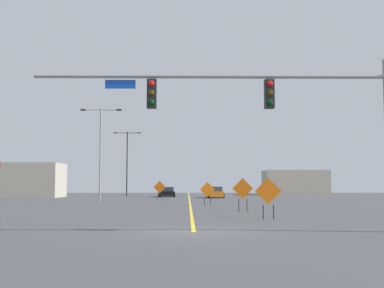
{
  "coord_description": "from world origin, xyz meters",
  "views": [
    {
      "loc": [
        -0.23,
        -16.81,
        1.7
      ],
      "look_at": [
        0.14,
        20.54,
        4.88
      ],
      "focal_mm": 43.96,
      "sensor_mm": 36.0,
      "label": 1
    }
  ],
  "objects_px": {
    "street_lamp_near_left": "(127,158)",
    "construction_sign_left_shoulder": "(268,193)",
    "construction_sign_right_lane": "(243,190)",
    "traffic_signal_assembly": "(264,104)",
    "car_orange_passing": "(215,193)",
    "construction_sign_median_far": "(160,188)",
    "street_lamp_mid_left": "(100,147)",
    "construction_sign_right_shoulder": "(207,191)",
    "car_black_distant": "(167,192)"
  },
  "relations": [
    {
      "from": "street_lamp_near_left",
      "to": "construction_sign_left_shoulder",
      "type": "xyz_separation_m",
      "value": [
        12.34,
        -42.5,
        -4.01
      ]
    },
    {
      "from": "construction_sign_left_shoulder",
      "to": "construction_sign_right_lane",
      "type": "relative_size",
      "value": 0.97
    },
    {
      "from": "traffic_signal_assembly",
      "to": "car_orange_passing",
      "type": "relative_size",
      "value": 2.82
    },
    {
      "from": "construction_sign_median_far",
      "to": "street_lamp_near_left",
      "type": "bearing_deg",
      "value": 108.84
    },
    {
      "from": "street_lamp_mid_left",
      "to": "construction_sign_right_lane",
      "type": "height_order",
      "value": "street_lamp_mid_left"
    },
    {
      "from": "street_lamp_near_left",
      "to": "car_orange_passing",
      "type": "relative_size",
      "value": 1.96
    },
    {
      "from": "construction_sign_median_far",
      "to": "car_orange_passing",
      "type": "xyz_separation_m",
      "value": [
        6.3,
        8.45,
        -0.64
      ]
    },
    {
      "from": "traffic_signal_assembly",
      "to": "construction_sign_right_shoulder",
      "type": "xyz_separation_m",
      "value": [
        -1.16,
        21.41,
        -3.43
      ]
    },
    {
      "from": "street_lamp_mid_left",
      "to": "car_black_distant",
      "type": "relative_size",
      "value": 2.1
    },
    {
      "from": "construction_sign_left_shoulder",
      "to": "street_lamp_mid_left",
      "type": "bearing_deg",
      "value": 120.89
    },
    {
      "from": "street_lamp_near_left",
      "to": "car_black_distant",
      "type": "distance_m",
      "value": 7.97
    },
    {
      "from": "construction_sign_median_far",
      "to": "car_orange_passing",
      "type": "distance_m",
      "value": 10.56
    },
    {
      "from": "street_lamp_near_left",
      "to": "street_lamp_mid_left",
      "type": "bearing_deg",
      "value": -88.79
    },
    {
      "from": "street_lamp_near_left",
      "to": "construction_sign_median_far",
      "type": "relative_size",
      "value": 4.46
    },
    {
      "from": "construction_sign_left_shoulder",
      "to": "traffic_signal_assembly",
      "type": "bearing_deg",
      "value": -100.63
    },
    {
      "from": "traffic_signal_assembly",
      "to": "construction_sign_median_far",
      "type": "bearing_deg",
      "value": 99.93
    },
    {
      "from": "traffic_signal_assembly",
      "to": "street_lamp_mid_left",
      "type": "xyz_separation_m",
      "value": [
        -10.72,
        25.94,
        0.5
      ]
    },
    {
      "from": "construction_sign_right_lane",
      "to": "car_orange_passing",
      "type": "bearing_deg",
      "value": 90.05
    },
    {
      "from": "construction_sign_right_lane",
      "to": "car_black_distant",
      "type": "bearing_deg",
      "value": 100.45
    },
    {
      "from": "construction_sign_right_shoulder",
      "to": "car_black_distant",
      "type": "xyz_separation_m",
      "value": [
        -4.32,
        24.17,
        -0.54
      ]
    },
    {
      "from": "traffic_signal_assembly",
      "to": "construction_sign_median_far",
      "type": "xyz_separation_m",
      "value": [
        -5.68,
        32.44,
        -3.32
      ]
    },
    {
      "from": "construction_sign_right_shoulder",
      "to": "traffic_signal_assembly",
      "type": "bearing_deg",
      "value": -86.9
    },
    {
      "from": "construction_sign_right_lane",
      "to": "construction_sign_right_shoulder",
      "type": "bearing_deg",
      "value": 101.31
    },
    {
      "from": "street_lamp_near_left",
      "to": "car_black_distant",
      "type": "relative_size",
      "value": 2.18
    },
    {
      "from": "street_lamp_mid_left",
      "to": "construction_sign_right_shoulder",
      "type": "relative_size",
      "value": 4.64
    },
    {
      "from": "traffic_signal_assembly",
      "to": "construction_sign_median_far",
      "type": "relative_size",
      "value": 6.41
    },
    {
      "from": "car_black_distant",
      "to": "street_lamp_near_left",
      "type": "bearing_deg",
      "value": 152.12
    },
    {
      "from": "construction_sign_left_shoulder",
      "to": "construction_sign_right_shoulder",
      "type": "height_order",
      "value": "construction_sign_left_shoulder"
    },
    {
      "from": "street_lamp_near_left",
      "to": "car_black_distant",
      "type": "bearing_deg",
      "value": -27.88
    },
    {
      "from": "construction_sign_left_shoulder",
      "to": "construction_sign_right_shoulder",
      "type": "relative_size",
      "value": 1.07
    },
    {
      "from": "construction_sign_right_lane",
      "to": "construction_sign_left_shoulder",
      "type": "bearing_deg",
      "value": -85.45
    },
    {
      "from": "street_lamp_near_left",
      "to": "traffic_signal_assembly",
      "type": "bearing_deg",
      "value": -77.03
    },
    {
      "from": "street_lamp_near_left",
      "to": "construction_sign_median_far",
      "type": "height_order",
      "value": "street_lamp_near_left"
    },
    {
      "from": "construction_sign_right_shoulder",
      "to": "car_orange_passing",
      "type": "relative_size",
      "value": 0.41
    },
    {
      "from": "construction_sign_median_far",
      "to": "construction_sign_right_shoulder",
      "type": "bearing_deg",
      "value": -67.71
    },
    {
      "from": "street_lamp_mid_left",
      "to": "street_lamp_near_left",
      "type": "height_order",
      "value": "street_lamp_near_left"
    },
    {
      "from": "street_lamp_near_left",
      "to": "construction_sign_right_lane",
      "type": "distance_m",
      "value": 38.32
    },
    {
      "from": "street_lamp_mid_left",
      "to": "car_black_distant",
      "type": "distance_m",
      "value": 20.82
    },
    {
      "from": "traffic_signal_assembly",
      "to": "car_orange_passing",
      "type": "height_order",
      "value": "traffic_signal_assembly"
    },
    {
      "from": "street_lamp_mid_left",
      "to": "construction_sign_median_far",
      "type": "distance_m",
      "value": 9.07
    },
    {
      "from": "traffic_signal_assembly",
      "to": "construction_sign_median_far",
      "type": "height_order",
      "value": "traffic_signal_assembly"
    },
    {
      "from": "construction_sign_right_lane",
      "to": "car_orange_passing",
      "type": "relative_size",
      "value": 0.45
    },
    {
      "from": "traffic_signal_assembly",
      "to": "street_lamp_near_left",
      "type": "bearing_deg",
      "value": 102.97
    },
    {
      "from": "car_black_distant",
      "to": "construction_sign_right_shoulder",
      "type": "bearing_deg",
      "value": -79.87
    },
    {
      "from": "traffic_signal_assembly",
      "to": "street_lamp_mid_left",
      "type": "height_order",
      "value": "street_lamp_mid_left"
    },
    {
      "from": "construction_sign_left_shoulder",
      "to": "car_orange_passing",
      "type": "bearing_deg",
      "value": 90.86
    },
    {
      "from": "street_lamp_mid_left",
      "to": "car_orange_passing",
      "type": "relative_size",
      "value": 1.89
    },
    {
      "from": "street_lamp_mid_left",
      "to": "construction_sign_left_shoulder",
      "type": "height_order",
      "value": "street_lamp_mid_left"
    },
    {
      "from": "construction_sign_right_shoulder",
      "to": "car_black_distant",
      "type": "relative_size",
      "value": 0.45
    },
    {
      "from": "construction_sign_left_shoulder",
      "to": "construction_sign_median_far",
      "type": "height_order",
      "value": "construction_sign_median_far"
    }
  ]
}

